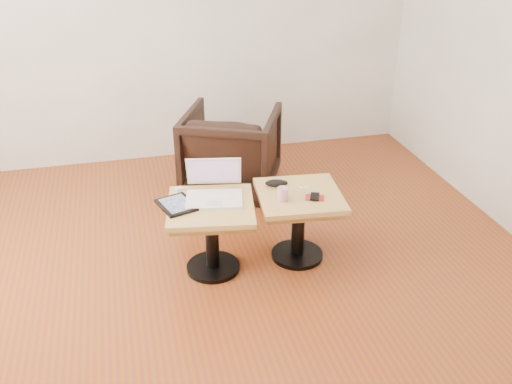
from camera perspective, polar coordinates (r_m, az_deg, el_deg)
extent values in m
cube|color=brown|center=(3.54, -4.48, -10.71)|extent=(4.50, 4.50, 0.01)
cube|color=#BBB7AE|center=(5.09, -9.67, 17.74)|extent=(4.50, 0.02, 2.70)
cylinder|color=black|center=(3.79, -4.29, -7.47)|extent=(0.35, 0.35, 0.03)
cylinder|color=black|center=(3.67, -4.41, -4.59)|extent=(0.09, 0.09, 0.42)
cube|color=brown|center=(3.57, -4.52, -1.99)|extent=(0.56, 0.56, 0.04)
cube|color=olive|center=(3.55, -4.55, -1.48)|extent=(0.61, 0.61, 0.03)
cylinder|color=black|center=(3.91, 4.12, -6.24)|extent=(0.35, 0.35, 0.03)
cylinder|color=black|center=(3.79, 4.24, -3.41)|extent=(0.09, 0.09, 0.42)
cube|color=brown|center=(3.70, 4.34, -0.87)|extent=(0.54, 0.54, 0.04)
cube|color=olive|center=(3.68, 4.36, -0.37)|extent=(0.58, 0.58, 0.03)
cube|color=white|center=(3.58, -4.22, -0.75)|extent=(0.39, 0.31, 0.02)
cube|color=silver|center=(3.61, -4.22, -0.32)|extent=(0.31, 0.17, 0.00)
cube|color=silver|center=(3.51, -4.24, -1.13)|extent=(0.11, 0.08, 0.00)
cube|color=white|center=(3.68, -4.24, 2.10)|extent=(0.36, 0.16, 0.22)
cube|color=#AA4A3A|center=(3.68, -4.24, 2.10)|extent=(0.32, 0.14, 0.18)
cube|color=black|center=(3.55, -7.93, -1.28)|extent=(0.27, 0.30, 0.02)
cube|color=#191E38|center=(3.54, -7.94, -1.15)|extent=(0.22, 0.25, 0.00)
cube|color=white|center=(3.72, -7.71, 0.28)|extent=(0.05, 0.05, 0.02)
ellipsoid|color=black|center=(3.74, 2.07, 0.89)|extent=(0.16, 0.10, 0.05)
cylinder|color=#C03A76|center=(3.56, 2.70, -0.20)|extent=(0.09, 0.09, 0.09)
sphere|color=white|center=(3.73, 4.76, 0.44)|extent=(0.01, 0.01, 0.01)
sphere|color=white|center=(3.75, 4.96, 0.57)|extent=(0.01, 0.01, 0.01)
sphere|color=white|center=(3.75, 4.46, 0.55)|extent=(0.01, 0.01, 0.01)
sphere|color=white|center=(3.73, 5.21, 0.43)|extent=(0.01, 0.01, 0.01)
cylinder|color=white|center=(3.74, 4.75, 0.38)|extent=(0.07, 0.04, 0.00)
cube|color=maroon|center=(3.63, 5.89, -0.56)|extent=(0.14, 0.12, 0.01)
cube|color=black|center=(3.62, 5.90, -0.46)|extent=(0.09, 0.12, 0.01)
imported|color=black|center=(4.67, -2.48, 4.25)|extent=(0.97, 0.98, 0.68)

